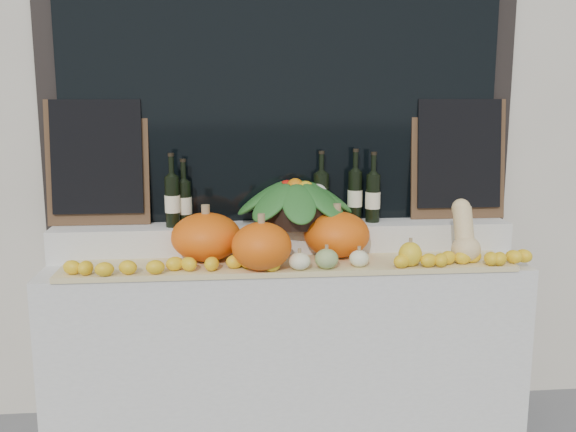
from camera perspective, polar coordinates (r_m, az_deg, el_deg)
The scene contains 17 objects.
display_sill at distance 3.28m, azimuth -0.13°, elevation -11.50°, with size 2.30×0.55×0.88m, color silver.
rear_tier at distance 3.27m, azimuth -0.37°, elevation -2.02°, with size 2.30×0.25×0.16m, color silver.
straw_bedding at distance 3.02m, azimuth 0.09°, elevation -4.43°, with size 2.10×0.32×0.03m, color tan.
pumpkin_left at distance 3.06m, azimuth -7.28°, elevation -1.85°, with size 0.33×0.33×0.23m, color #F6610C.
pumpkin_right at distance 3.11m, azimuth 4.35°, elevation -1.63°, with size 0.32×0.32×0.22m, color #F6610C.
pumpkin_center at distance 2.88m, azimuth -2.37°, elevation -2.69°, with size 0.27×0.27×0.22m, color #F6610C.
butternut_squash at distance 3.15m, azimuth 15.40°, elevation -1.60°, with size 0.14×0.20×0.29m.
decorative_gourds at distance 2.91m, azimuth 2.91°, elevation -3.72°, with size 0.77×0.14×0.14m.
lemon_heap at distance 2.90m, azimuth 0.30°, elevation -4.15°, with size 2.20×0.16×0.06m, color yellow, non-canonical shape.
produce_bowl at distance 3.22m, azimuth 0.64°, elevation 1.33°, with size 0.62×0.62×0.24m.
wine_bottle_far_left at distance 3.19m, azimuth -10.23°, elevation 1.36°, with size 0.08×0.08×0.36m.
wine_bottle_near_left at distance 3.23m, azimuth -9.22°, elevation 1.21°, with size 0.08×0.08×0.33m.
wine_bottle_tall at distance 3.28m, azimuth 2.96°, elevation 1.73°, with size 0.08×0.08×0.36m.
wine_bottle_near_right at distance 3.30m, azimuth 5.97°, elevation 1.85°, with size 0.08×0.08×0.37m.
wine_bottle_far_right at distance 3.29m, azimuth 7.55°, elevation 1.67°, with size 0.08×0.08×0.36m.
chalkboard_left at distance 3.31m, azimuth -16.60°, elevation 4.79°, with size 0.50×0.09×0.62m.
chalkboard_right at distance 3.46m, azimuth 14.93°, elevation 5.12°, with size 0.50×0.09×0.62m.
Camera 1 is at (-0.28, -1.50, 1.69)m, focal length 40.00 mm.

